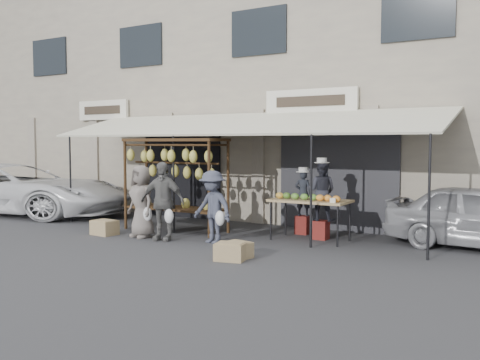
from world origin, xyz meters
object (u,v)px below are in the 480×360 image
Objects in this scene: customer_left at (141,202)px; vendor_left at (303,193)px; crate_far at (105,228)px; customer_mid at (162,201)px; customer_right at (213,207)px; crate_near_b at (238,250)px; banana_rack at (174,166)px; vendor_right at (322,191)px; van at (9,176)px; crate_near_a at (230,252)px; produce_table at (309,201)px.

vendor_left is at bearing 53.47° from customer_left.
customer_mid is at bearing 5.31° from crate_far.
customer_left is 1.77m from customer_right.
crate_far is at bearing 172.25° from crate_near_b.
banana_rack reaches higher than vendor_right.
van reaches higher than banana_rack.
van reaches higher than crate_near_a.
crate_near_a is at bearing -89.58° from crate_near_b.
van is (-9.83, -0.68, 0.05)m from vendor_right.
vendor_right is 0.81× the size of customer_left.
produce_table is 3.23× the size of crate_near_a.
crate_far is (-3.91, -2.46, -0.79)m from vendor_left.
vendor_right reaches higher than crate_near_b.
customer_left is 6.36m from van.
customer_mid reaches higher than vendor_left.
vendor_left reaches higher than crate_near_a.
banana_rack is 5.35× the size of crate_near_b.
produce_table is at bearing 59.80° from vendor_right.
produce_table reaches higher than crate_far.
customer_mid reaches higher than produce_table.
crate_near_b is at bearing -30.05° from customer_mid.
vendor_left is (-0.48, 0.74, 0.08)m from produce_table.
customer_mid is 6.99m from van.
crate_far is (-3.94, 0.80, 0.01)m from crate_near_a.
customer_right is at bearing 47.13° from vendor_left.
crate_far is at bearing -158.63° from produce_table.
customer_mid is 1.12× the size of customer_right.
produce_table is 1.30× the size of vendor_right.
customer_right is (1.64, -0.80, -0.80)m from banana_rack.
customer_mid reaches higher than customer_left.
customer_right is at bearing 9.54° from crate_far.
customer_right is (1.75, 0.27, -0.04)m from customer_left.
vendor_right is 5.06m from crate_far.
van is (-9.20, -1.11, 0.17)m from vendor_left.
van reaches higher than vendor_left.
crate_near_b is at bearing 2.19° from customer_left.
customer_left is (-2.95, -2.27, -0.15)m from vendor_left.
customer_left is at bearing -109.48° from van.
banana_rack is 0.48× the size of van.
crate_far is (-3.94, 0.54, 0.02)m from crate_near_b.
customer_mid is (0.53, -1.10, -0.71)m from banana_rack.
banana_rack reaches higher than customer_left.
vendor_right is 2.36× the size of crate_far.
produce_table is at bearing 111.05° from vendor_left.
customer_left reaches higher than crate_far.
vendor_right is at bearing 18.76° from customer_mid.
crate_near_a is 1.08× the size of crate_near_b.
produce_table is 3.75m from customer_left.
banana_rack reaches higher than crate_far.
vendor_left is at bearing 68.61° from customer_right.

